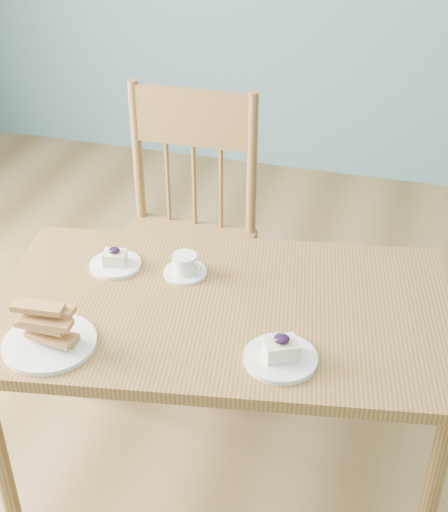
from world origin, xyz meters
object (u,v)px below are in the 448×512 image
at_px(cheesecake_plate_near, 281,354).
at_px(coffee_cup, 185,266).
at_px(dining_chair, 182,238).
at_px(cheesecake_plate_far, 115,262).
at_px(dining_table, 222,324).
at_px(biscotti_plate, 48,332).

distance_m(cheesecake_plate_near, coffee_cup, 0.45).
relative_size(dining_chair, cheesecake_plate_far, 6.82).
bearing_deg(dining_table, cheesecake_plate_far, 155.26).
relative_size(dining_chair, cheesecake_plate_near, 5.61).
xyz_separation_m(dining_chair, cheesecake_plate_far, (-0.05, -0.42, 0.16)).
height_order(cheesecake_plate_near, biscotti_plate, biscotti_plate).
bearing_deg(dining_table, cheesecake_plate_near, -51.74).
bearing_deg(biscotti_plate, cheesecake_plate_near, 10.30).
relative_size(cheesecake_plate_far, coffee_cup, 1.19).
height_order(dining_chair, cheesecake_plate_far, dining_chair).
bearing_deg(biscotti_plate, coffee_cup, 60.58).
distance_m(dining_chair, cheesecake_plate_near, 0.88).
height_order(dining_chair, coffee_cup, dining_chair).
bearing_deg(cheesecake_plate_far, dining_table, -14.96).
distance_m(cheesecake_plate_far, biscotti_plate, 0.38).
relative_size(dining_table, dining_chair, 1.31).
height_order(coffee_cup, biscotti_plate, biscotti_plate).
xyz_separation_m(dining_chair, cheesecake_plate_near, (0.50, -0.70, 0.16)).
height_order(cheesecake_plate_near, cheesecake_plate_far, cheesecake_plate_near).
distance_m(dining_chair, biscotti_plate, 0.83).
bearing_deg(dining_chair, cheesecake_plate_near, -54.43).
distance_m(dining_table, cheesecake_plate_near, 0.28).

